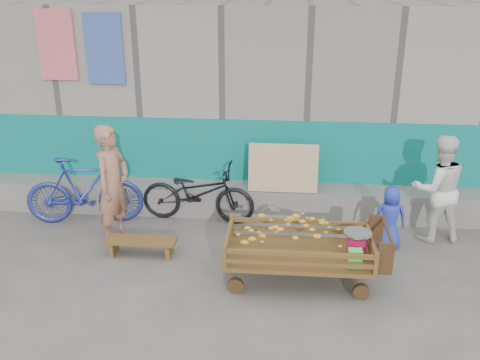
# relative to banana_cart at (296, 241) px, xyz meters

# --- Properties ---
(ground) EXTENTS (80.00, 80.00, 0.00)m
(ground) POSITION_rel_banana_cart_xyz_m (-0.48, -0.52, -0.54)
(ground) COLOR #53504C
(ground) RESTS_ON ground
(building_wall) EXTENTS (12.00, 3.50, 3.00)m
(building_wall) POSITION_rel_banana_cart_xyz_m (-0.48, 3.53, 0.93)
(building_wall) COLOR gray
(building_wall) RESTS_ON ground
(banana_cart) EXTENTS (1.86, 0.85, 0.79)m
(banana_cart) POSITION_rel_banana_cart_xyz_m (0.00, 0.00, 0.00)
(banana_cart) COLOR brown
(banana_cart) RESTS_ON ground
(bench) EXTENTS (0.92, 0.27, 0.23)m
(bench) POSITION_rel_banana_cart_xyz_m (-1.98, 0.45, -0.37)
(bench) COLOR brown
(bench) RESTS_ON ground
(vendor_man) EXTENTS (0.54, 0.68, 1.63)m
(vendor_man) POSITION_rel_banana_cart_xyz_m (-2.41, 0.83, 0.28)
(vendor_man) COLOR #A56C53
(vendor_man) RESTS_ON ground
(woman) EXTENTS (0.80, 0.66, 1.48)m
(woman) POSITION_rel_banana_cart_xyz_m (1.89, 1.25, 0.20)
(woman) COLOR white
(woman) RESTS_ON ground
(child) EXTENTS (0.43, 0.29, 0.87)m
(child) POSITION_rel_banana_cart_xyz_m (1.23, 0.93, -0.10)
(child) COLOR #2739B7
(child) RESTS_ON ground
(bicycle_dark) EXTENTS (1.71, 0.72, 0.87)m
(bicycle_dark) POSITION_rel_banana_cart_xyz_m (-1.40, 1.53, -0.10)
(bicycle_dark) COLOR black
(bicycle_dark) RESTS_ON ground
(bicycle_blue) EXTENTS (1.72, 0.72, 1.00)m
(bicycle_blue) POSITION_rel_banana_cart_xyz_m (-3.02, 1.33, -0.04)
(bicycle_blue) COLOR navy
(bicycle_blue) RESTS_ON ground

